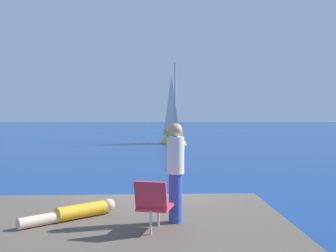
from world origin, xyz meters
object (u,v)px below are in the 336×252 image
person_sunbather (75,213)px  person_standing (176,170)px  beach_chair (153,203)px  sailboat_near (173,139)px

person_sunbather → person_standing: size_ratio=0.85×
person_standing → beach_chair: bearing=13.1°
beach_chair → sailboat_near: bearing=11.3°
sailboat_near → person_sunbather: sailboat_near is taller
person_sunbather → sailboat_near: bearing=-135.9°
person_sunbather → beach_chair: (1.36, -0.70, 0.33)m
sailboat_near → person_standing: sailboat_near is taller
sailboat_near → person_sunbather: 24.89m
person_sunbather → beach_chair: bearing=110.0°
sailboat_near → beach_chair: bearing=-28.3°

